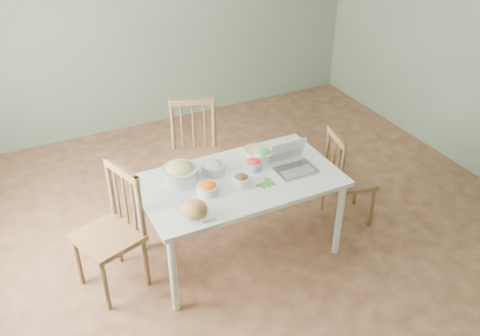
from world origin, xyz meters
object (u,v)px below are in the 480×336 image
dining_table (240,216)px  chair_far (196,157)px  chair_left (107,234)px  bread_boule (195,209)px  laptop (297,160)px  bowl_squash (180,173)px  chair_right (350,177)px

dining_table → chair_far: (-0.05, 0.81, 0.14)m
chair_far → chair_left: (-1.00, -0.73, 0.00)m
bread_boule → laptop: 0.96m
bowl_squash → chair_far: bearing=59.6°
chair_right → bowl_squash: (-1.51, 0.19, 0.37)m
dining_table → bowl_squash: bowl_squash is taller
chair_right → bowl_squash: size_ratio=3.17×
chair_left → laptop: bearing=64.6°
bowl_squash → laptop: 0.92m
chair_far → laptop: size_ratio=3.16×
chair_left → chair_right: 2.14m
chair_left → chair_right: (2.14, -0.10, -0.06)m
chair_far → bread_boule: chair_far is taller
bowl_squash → laptop: size_ratio=0.88×
chair_right → bread_boule: bearing=112.0°
chair_right → chair_left: bearing=100.0°
laptop → bread_boule: bearing=-168.6°
chair_left → laptop: (1.51, -0.18, 0.33)m
dining_table → bread_boule: bread_boule is taller
dining_table → chair_far: 0.82m
dining_table → bowl_squash: (-0.43, 0.17, 0.45)m
chair_left → dining_table: bearing=67.1°
chair_right → laptop: laptop is taller
chair_far → laptop: bearing=-42.1°
dining_table → bread_boule: (-0.49, -0.28, 0.42)m
chair_right → chair_far: bearing=66.5°
chair_left → bread_boule: bearing=38.8°
dining_table → chair_left: chair_left is taller
chair_right → bread_boule: 1.63m
chair_far → laptop: chair_far is taller
chair_left → bowl_squash: (0.63, 0.10, 0.31)m
bread_boule → laptop: laptop is taller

